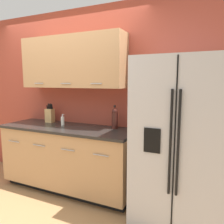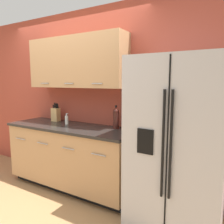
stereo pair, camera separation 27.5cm
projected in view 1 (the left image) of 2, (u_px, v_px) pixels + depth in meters
name	position (u px, v px, depth m)	size (l,w,h in m)	color
ground_plane	(18.00, 213.00, 2.60)	(14.00, 14.00, 0.00)	#997047
wall_back	(70.00, 91.00, 3.34)	(10.00, 0.39, 2.60)	#993D2D
counter_unit	(68.00, 158.00, 3.14)	(1.96, 0.64, 0.92)	black
refrigerator	(180.00, 142.00, 2.37)	(0.93, 0.80, 1.81)	#B2B2B5
knife_block	(50.00, 115.00, 3.39)	(0.12, 0.09, 0.30)	tan
wine_bottle	(115.00, 118.00, 2.93)	(0.08, 0.08, 0.32)	#3D1914
soap_dispenser	(63.00, 121.00, 3.17)	(0.05, 0.05, 0.16)	silver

